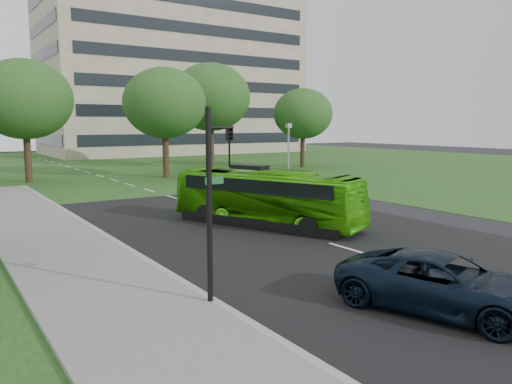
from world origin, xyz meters
TOP-DOWN VIEW (x-y plane):
  - ground at (0.00, 0.00)m, footprint 160.00×160.00m
  - street_surfaces at (-0.38, 22.75)m, footprint 120.00×120.00m
  - office_building at (21.96, 61.96)m, footprint 40.10×20.10m
  - tree_park_b at (-6.19, 28.43)m, footprint 7.53×7.53m
  - tree_park_c at (4.61, 25.64)m, footprint 7.23×7.23m
  - tree_park_d at (12.42, 31.64)m, footprint 8.37×8.37m
  - tree_park_e at (21.33, 27.21)m, footprint 6.40×6.40m
  - bus at (-0.04, 3.35)m, footprint 5.63×9.48m
  - sedan at (8.40, 13.34)m, footprint 4.48×1.88m
  - suv at (-2.50, -8.00)m, footprint 4.00×5.76m
  - traffic_light at (-7.04, -4.42)m, footprint 0.82×0.22m
  - camera_pole at (10.00, 14.88)m, footprint 0.49×0.47m

SIDE VIEW (x-z plane):
  - ground at x=0.00m, z-range 0.00..0.00m
  - street_surfaces at x=-0.38m, z-range -0.05..0.10m
  - sedan at x=8.40m, z-range 0.00..1.44m
  - suv at x=-2.50m, z-range 0.00..1.46m
  - bus at x=-0.04m, z-range 0.00..2.61m
  - traffic_light at x=-7.04m, z-range 0.45..5.58m
  - camera_pole at x=10.00m, z-range 0.69..5.45m
  - tree_park_e at x=21.33m, z-range 1.53..10.06m
  - tree_park_c at x=4.61m, z-range 1.71..11.31m
  - tree_park_b at x=-6.19m, z-range 1.72..11.59m
  - tree_park_d at x=12.42m, z-range 1.96..13.03m
  - office_building at x=21.96m, z-range 0.00..25.00m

